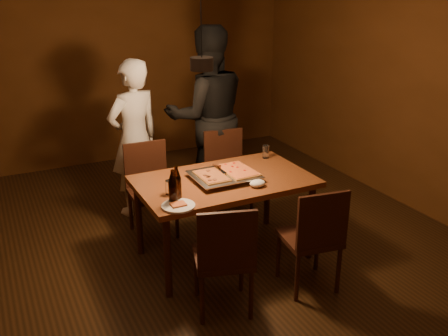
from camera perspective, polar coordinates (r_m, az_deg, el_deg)
name	(u,v)px	position (r m, az deg, el deg)	size (l,w,h in m)	color
room_shell	(202,108)	(4.00, -2.48, 6.85)	(6.00, 6.00, 6.00)	#38210F
dining_table	(224,187)	(4.33, 0.00, -2.15)	(1.50, 0.90, 0.75)	brown
chair_far_left	(149,180)	(4.89, -8.55, -1.38)	(0.44, 0.44, 0.49)	#38190F
chair_far_right	(226,165)	(5.21, 0.29, 0.31)	(0.47, 0.47, 0.49)	#38190F
chair_near_left	(225,251)	(3.63, 0.07, -9.43)	(0.52, 0.52, 0.49)	#38190F
chair_near_right	(315,231)	(3.95, 10.37, -7.08)	(0.48, 0.48, 0.49)	#38190F
pizza_tray	(224,177)	(4.28, 0.03, -0.99)	(0.55, 0.45, 0.05)	silver
pizza_meat	(212,176)	(4.21, -1.42, -0.89)	(0.21, 0.34, 0.02)	maroon
pizza_cheese	(238,170)	(4.33, 1.55, -0.24)	(0.25, 0.40, 0.02)	gold
spatula	(224,171)	(4.30, -0.04, -0.36)	(0.09, 0.24, 0.04)	silver
beer_bottle_a	(173,186)	(3.82, -5.86, -2.10)	(0.07, 0.07, 0.27)	black
beer_bottle_b	(177,183)	(3.87, -5.44, -1.72)	(0.07, 0.07, 0.28)	black
water_glass_left	(170,187)	(4.00, -6.21, -2.20)	(0.07, 0.07, 0.11)	silver
water_glass_right	(266,152)	(4.79, 4.80, 1.87)	(0.06, 0.06, 0.13)	silver
plate_slice	(178,206)	(3.79, -5.25, -4.31)	(0.26, 0.26, 0.03)	white
napkin	(257,183)	(4.14, 3.85, -1.76)	(0.14, 0.11, 0.06)	white
diner_white	(134,139)	(5.23, -10.19, 3.32)	(0.60, 0.39, 1.64)	white
diner_dark	(207,116)	(5.46, -1.91, 5.97)	(0.94, 0.73, 1.93)	black
pendant_lamp	(202,62)	(3.93, -2.57, 11.96)	(0.18, 0.18, 1.10)	black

